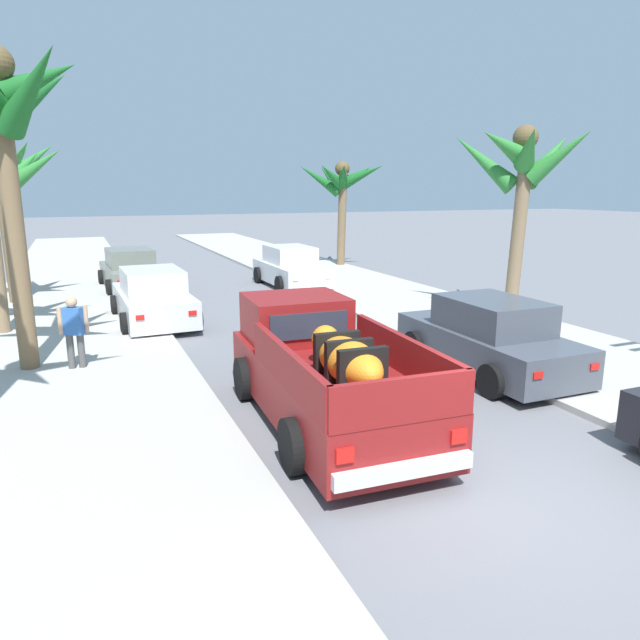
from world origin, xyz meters
The scene contains 13 objects.
ground_plane centered at (0.00, 0.00, 0.00)m, with size 160.00×160.00×0.00m, color slate.
sidewalk_left centered at (-5.01, 12.00, 0.06)m, with size 4.64×60.00×0.12m, color #B2AFA8.
sidewalk_right centered at (5.01, 12.00, 0.06)m, with size 4.64×60.00×0.12m, color #B2AFA8.
curb_left centered at (-4.09, 12.00, 0.05)m, with size 0.16×60.00×0.10m, color silver.
curb_right centered at (4.09, 12.00, 0.05)m, with size 0.16×60.00×0.10m, color silver.
pickup_truck centered at (-1.26, 3.31, 0.81)m, with size 2.41×5.30×1.80m.
car_left_near centered at (2.83, 4.27, 0.71)m, with size 2.06×4.27×1.54m.
car_right_near centered at (-2.87, 11.45, 0.71)m, with size 2.11×4.30×1.54m.
car_right_mid centered at (2.80, 15.84, 0.71)m, with size 2.05×4.27×1.54m.
car_left_far centered at (-2.94, 17.38, 0.71)m, with size 2.19×4.33×1.54m.
palm_tree_left_mid centered at (6.92, 20.12, 4.00)m, with size 3.86×3.57×4.95m.
palm_tree_left_back centered at (6.85, 8.16, 4.31)m, with size 3.50×3.49×5.40m.
pedestrian centered at (-4.91, 7.47, 0.91)m, with size 0.57×0.37×1.59m.
Camera 1 is at (-4.74, -4.77, 3.68)m, focal length 32.26 mm.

